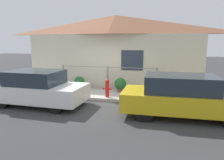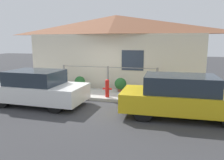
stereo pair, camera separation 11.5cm
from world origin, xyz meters
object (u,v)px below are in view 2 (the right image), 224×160
Objects in this scene: car_right at (183,96)px; potted_plant_near_hydrant at (121,84)px; potted_plant_by_fence at (80,82)px; car_left at (38,88)px; fire_hydrant at (107,88)px.

potted_plant_near_hydrant is at bearing 135.63° from car_right.
car_left is at bearing -105.63° from potted_plant_by_fence.
potted_plant_by_fence is (0.70, 2.52, -0.17)m from car_left.
car_right reaches higher than potted_plant_by_fence.
car_left is at bearing -150.32° from fire_hydrant.
car_right is 5.46m from potted_plant_by_fence.
car_left is 0.88× the size of car_right.
car_right reaches higher than car_left.
car_right is 6.27× the size of potted_plant_near_hydrant.
car_right reaches higher than potted_plant_near_hydrant.
potted_plant_by_fence is (-4.85, 2.52, -0.20)m from car_right.
car_left reaches higher than potted_plant_near_hydrant.
fire_hydrant reaches higher than potted_plant_near_hydrant.
car_right is 5.43× the size of fire_hydrant.
car_left is 5.65× the size of potted_plant_by_fence.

